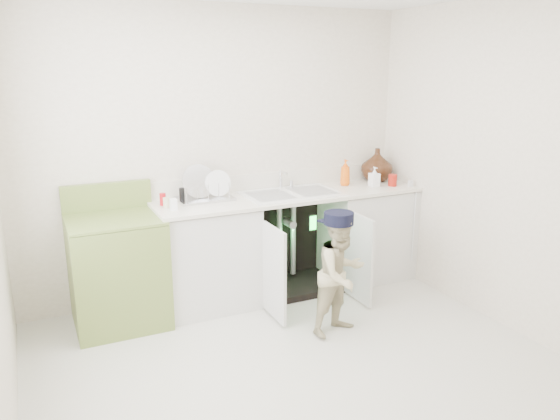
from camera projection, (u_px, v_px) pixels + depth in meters
name	position (u px, v px, depth m)	size (l,w,h in m)	color
ground	(297.00, 364.00, 3.77)	(3.50, 3.50, 0.00)	beige
room_shell	(299.00, 188.00, 3.44)	(6.00, 5.50, 1.26)	silver
counter_run	(293.00, 239.00, 4.94)	(2.44, 1.02, 1.22)	silver
avocado_stove	(118.00, 269.00, 4.27)	(0.70, 0.65, 1.09)	olive
repair_worker	(341.00, 273.00, 4.11)	(0.53, 0.81, 0.96)	#BEB288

